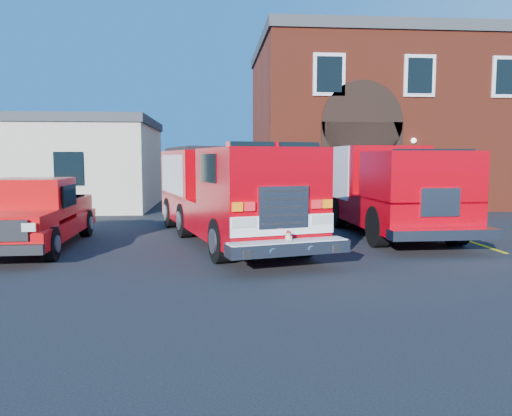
{
  "coord_description": "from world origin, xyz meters",
  "views": [
    {
      "loc": [
        -0.95,
        -12.48,
        2.43
      ],
      "look_at": [
        0.0,
        -1.2,
        1.3
      ],
      "focal_mm": 35.0,
      "sensor_mm": 36.0,
      "label": 1
    }
  ],
  "objects": [
    {
      "name": "side_building",
      "position": [
        -9.0,
        13.0,
        2.2
      ],
      "size": [
        10.2,
        8.2,
        4.35
      ],
      "color": "beige",
      "rests_on": "ground"
    },
    {
      "name": "parking_stripe_mid",
      "position": [
        6.5,
        4.0,
        0.0
      ],
      "size": [
        0.12,
        3.0,
        0.01
      ],
      "primitive_type": "cube",
      "color": "yellow",
      "rests_on": "ground"
    },
    {
      "name": "fire_engine",
      "position": [
        -0.6,
        2.21,
        1.46
      ],
      "size": [
        4.83,
        9.5,
        2.82
      ],
      "color": "black",
      "rests_on": "ground"
    },
    {
      "name": "ground",
      "position": [
        0.0,
        0.0,
        0.0
      ],
      "size": [
        100.0,
        100.0,
        0.0
      ],
      "primitive_type": "plane",
      "color": "black",
      "rests_on": "ground"
    },
    {
      "name": "pickup_truck",
      "position": [
        -5.79,
        1.36,
        0.9
      ],
      "size": [
        2.28,
        5.88,
        1.9
      ],
      "color": "black",
      "rests_on": "ground"
    },
    {
      "name": "fire_station",
      "position": [
        8.99,
        13.98,
        4.25
      ],
      "size": [
        15.2,
        10.2,
        8.45
      ],
      "color": "maroon",
      "rests_on": "ground"
    },
    {
      "name": "parking_stripe_near",
      "position": [
        6.5,
        1.0,
        0.0
      ],
      "size": [
        0.12,
        3.0,
        0.01
      ],
      "primitive_type": "cube",
      "color": "yellow",
      "rests_on": "ground"
    },
    {
      "name": "parking_stripe_far",
      "position": [
        6.5,
        7.0,
        0.0
      ],
      "size": [
        0.12,
        3.0,
        0.01
      ],
      "primitive_type": "cube",
      "color": "yellow",
      "rests_on": "ground"
    },
    {
      "name": "secondary_truck",
      "position": [
        4.56,
        3.7,
        1.54
      ],
      "size": [
        2.95,
        8.78,
        2.82
      ],
      "color": "black",
      "rests_on": "ground"
    }
  ]
}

